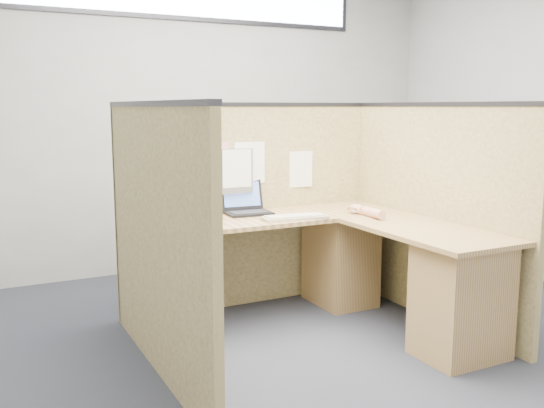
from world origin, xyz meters
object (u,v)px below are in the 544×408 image
keyboard (295,217)px  l_desk (321,272)px  mouse (356,211)px  laptop (245,205)px

keyboard → l_desk: bearing=-55.2°
l_desk → keyboard: keyboard is taller
mouse → l_desk: bearing=-154.8°
keyboard → mouse: mouse is taller
l_desk → laptop: laptop is taller
mouse → keyboard: bearing=-179.4°
l_desk → mouse: mouse is taller
keyboard → mouse: size_ratio=4.62×
l_desk → keyboard: 0.41m
laptop → keyboard: bearing=-58.8°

